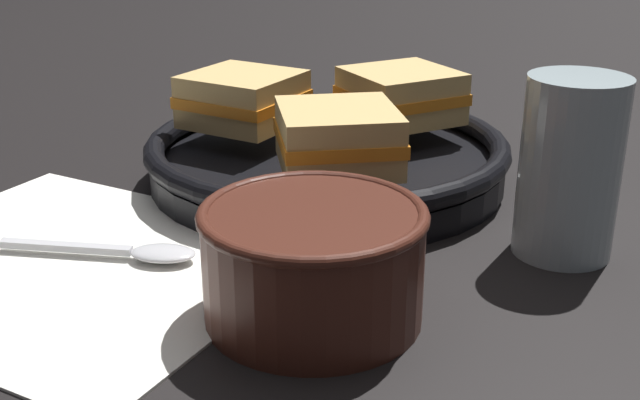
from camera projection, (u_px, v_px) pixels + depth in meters
ground_plane at (220, 254)px, 0.57m from camera, size 4.00×4.00×0.00m
napkin at (68, 262)px, 0.55m from camera, size 0.33×0.30×0.00m
soup_bowl at (313, 256)px, 0.47m from camera, size 0.14×0.14×0.07m
spoon at (136, 251)px, 0.55m from camera, size 0.13×0.09×0.01m
skillet at (327, 157)px, 0.70m from camera, size 0.32×0.42×0.04m
sandwich_near_left at (243, 99)px, 0.72m from camera, size 0.10×0.10×0.05m
sandwich_near_right at (338, 138)px, 0.61m from camera, size 0.13×0.13×0.05m
sandwich_far_left at (401, 95)px, 0.73m from camera, size 0.12×0.12×0.05m
drinking_glass at (570, 168)px, 0.55m from camera, size 0.07×0.07×0.13m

